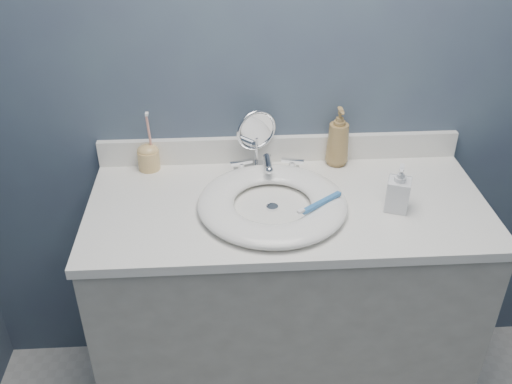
{
  "coord_description": "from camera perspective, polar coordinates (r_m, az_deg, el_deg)",
  "views": [
    {
      "loc": [
        -0.19,
        -0.47,
        1.84
      ],
      "look_at": [
        -0.1,
        0.94,
        0.94
      ],
      "focal_mm": 40.0,
      "sensor_mm": 36.0,
      "label": 1
    }
  ],
  "objects": [
    {
      "name": "backsplash",
      "position": [
        1.95,
        2.38,
        4.35
      ],
      "size": [
        1.22,
        0.02,
        0.09
      ],
      "primitive_type": "cube",
      "color": "white",
      "rests_on": "countertop"
    },
    {
      "name": "soap_bottle_clear",
      "position": [
        1.73,
        14.1,
        0.43
      ],
      "size": [
        0.09,
        0.09,
        0.15
      ],
      "primitive_type": "imported",
      "rotation": [
        0.0,
        0.0,
        -0.35
      ],
      "color": "silver",
      "rests_on": "countertop"
    },
    {
      "name": "makeup_mirror",
      "position": [
        1.87,
        0.04,
        5.55
      ],
      "size": [
        0.13,
        0.08,
        0.21
      ],
      "rotation": [
        0.0,
        0.0,
        0.4
      ],
      "color": "silver",
      "rests_on": "countertop"
    },
    {
      "name": "soap_bottle_amber",
      "position": [
        1.92,
        8.23,
        5.5
      ],
      "size": [
        0.08,
        0.08,
        0.2
      ],
      "primitive_type": "imported",
      "rotation": [
        0.0,
        0.0,
        0.02
      ],
      "color": "#9C7C46",
      "rests_on": "countertop"
    },
    {
      "name": "back_wall",
      "position": [
        1.84,
        2.54,
        12.09
      ],
      "size": [
        2.2,
        0.02,
        2.4
      ],
      "primitive_type": "cube",
      "color": "#3E485E",
      "rests_on": "ground"
    },
    {
      "name": "vanity_cabinet",
      "position": [
        2.03,
        2.79,
        -11.78
      ],
      "size": [
        1.2,
        0.55,
        0.85
      ],
      "primitive_type": "cube",
      "color": "#B2AEA3",
      "rests_on": "ground"
    },
    {
      "name": "faucet",
      "position": [
        1.87,
        1.12,
        2.46
      ],
      "size": [
        0.25,
        0.13,
        0.07
      ],
      "color": "silver",
      "rests_on": "countertop"
    },
    {
      "name": "toothbrush_holder",
      "position": [
        1.93,
        -10.7,
        3.53
      ],
      "size": [
        0.07,
        0.07,
        0.21
      ],
      "rotation": [
        0.0,
        0.0,
        -0.3
      ],
      "color": "#DEB56F",
      "rests_on": "countertop"
    },
    {
      "name": "basin",
      "position": [
        1.7,
        1.64,
        -1.11
      ],
      "size": [
        0.45,
        0.45,
        0.04
      ],
      "primitive_type": null,
      "color": "white",
      "rests_on": "countertop"
    },
    {
      "name": "toothbrush_lying",
      "position": [
        1.67,
        6.41,
        -1.15
      ],
      "size": [
        0.15,
        0.12,
        0.02
      ],
      "rotation": [
        0.0,
        0.0,
        0.65
      ],
      "color": "#3170B0",
      "rests_on": "basin"
    },
    {
      "name": "countertop",
      "position": [
        1.75,
        3.17,
        -1.43
      ],
      "size": [
        1.22,
        0.57,
        0.03
      ],
      "primitive_type": "cube",
      "color": "white",
      "rests_on": "vanity_cabinet"
    },
    {
      "name": "drain",
      "position": [
        1.71,
        1.63,
        -1.53
      ],
      "size": [
        0.04,
        0.04,
        0.01
      ],
      "primitive_type": "cylinder",
      "color": "silver",
      "rests_on": "countertop"
    }
  ]
}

